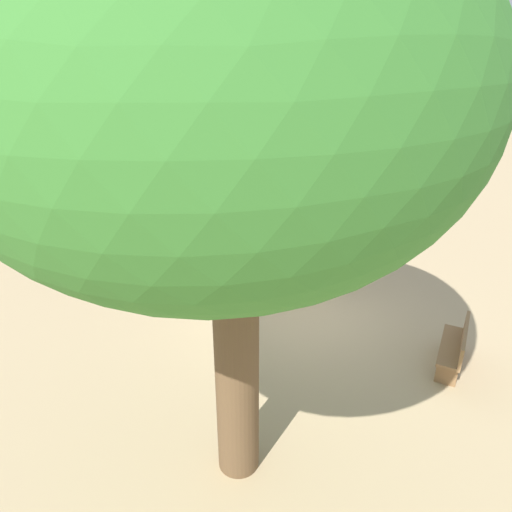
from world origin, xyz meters
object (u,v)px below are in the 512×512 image
object	(u,v)px
market_stall_teal	(59,198)
market_stall_red	(127,180)
feed_bucket	(286,256)
person_handler	(249,222)
picnic_table_near	(287,210)
wooden_bench	(456,347)
elephant	(289,244)
shade_tree_main	(231,102)

from	to	relation	value
market_stall_teal	market_stall_red	world-z (taller)	same
market_stall_red	feed_bucket	distance (m)	6.94
person_handler	picnic_table_near	distance (m)	2.41
wooden_bench	market_stall_teal	xyz separation A→B (m)	(-0.54, 11.92, 0.67)
person_handler	market_stall_teal	distance (m)	6.16
wooden_bench	picnic_table_near	world-z (taller)	wooden_bench
person_handler	feed_bucket	xyz separation A→B (m)	(0.18, -1.15, -0.79)
picnic_table_near	market_stall_teal	bearing A→B (deg)	63.28
elephant	picnic_table_near	world-z (taller)	elephant
market_stall_teal	feed_bucket	world-z (taller)	market_stall_teal
picnic_table_near	person_handler	bearing A→B (deg)	119.39
shade_tree_main	market_stall_teal	distance (m)	11.40
picnic_table_near	feed_bucket	xyz separation A→B (m)	(-2.20, -1.43, -0.43)
person_handler	picnic_table_near	bearing A→B (deg)	126.98
market_stall_red	elephant	bearing A→B (deg)	-98.52
shade_tree_main	wooden_bench	size ratio (longest dim) A/B	4.81
wooden_bench	market_stall_teal	distance (m)	11.95
picnic_table_near	market_stall_teal	xyz separation A→B (m)	(-4.65, 5.44, 0.55)
elephant	shade_tree_main	bearing A→B (deg)	-114.23
elephant	feed_bucket	size ratio (longest dim) A/B	6.36
shade_tree_main	market_stall_teal	size ratio (longest dim) A/B	2.77
person_handler	feed_bucket	bearing A→B (deg)	38.99
shade_tree_main	market_stall_teal	xyz separation A→B (m)	(3.55, 10.12, -3.86)
shade_tree_main	market_stall_red	xyz separation A→B (m)	(6.15, 10.12, -3.86)
wooden_bench	person_handler	bearing A→B (deg)	63.34
elephant	market_stall_teal	xyz separation A→B (m)	(-1.46, 7.61, 0.07)
elephant	person_handler	world-z (taller)	elephant
wooden_bench	feed_bucket	xyz separation A→B (m)	(1.92, 5.05, -0.31)
elephant	market_stall_red	world-z (taller)	market_stall_red
shade_tree_main	picnic_table_near	distance (m)	10.42
feed_bucket	shade_tree_main	bearing A→B (deg)	-151.56
person_handler	shade_tree_main	world-z (taller)	shade_tree_main
picnic_table_near	market_stall_red	bearing A→B (deg)	43.41
elephant	wooden_bench	xyz separation A→B (m)	(-0.92, -4.31, -0.60)
market_stall_teal	shade_tree_main	bearing A→B (deg)	-109.32
elephant	market_stall_red	bearing A→B (deg)	120.61
market_stall_teal	feed_bucket	bearing A→B (deg)	-70.32
picnic_table_near	market_stall_red	size ratio (longest dim) A/B	0.78
elephant	market_stall_teal	distance (m)	7.75
market_stall_red	feed_bucket	bearing A→B (deg)	-91.20
market_stall_teal	feed_bucket	size ratio (longest dim) A/B	7.00
wooden_bench	market_stall_teal	world-z (taller)	market_stall_teal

